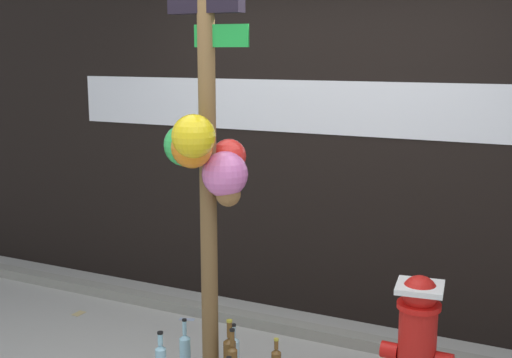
% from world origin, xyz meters
% --- Properties ---
extents(building_wall, '(10.00, 0.21, 3.49)m').
position_xyz_m(building_wall, '(0.00, 1.71, 1.74)').
color(building_wall, black).
rests_on(building_wall, ground_plane).
extents(curb_strip, '(8.00, 0.12, 0.08)m').
position_xyz_m(curb_strip, '(0.00, 1.20, 0.04)').
color(curb_strip, gray).
rests_on(curb_strip, ground_plane).
extents(memorial_post, '(0.47, 0.52, 2.53)m').
position_xyz_m(memorial_post, '(-0.21, 0.26, 1.49)').
color(memorial_post, brown).
rests_on(memorial_post, ground_plane).
extents(fire_hydrant, '(0.39, 0.28, 0.79)m').
position_xyz_m(fire_hydrant, '(0.93, 0.55, 0.42)').
color(fire_hydrant, red).
rests_on(fire_hydrant, ground_plane).
extents(bottle_1, '(0.07, 0.07, 0.34)m').
position_xyz_m(bottle_1, '(-0.16, 0.47, 0.14)').
color(bottle_1, '#B2DBEA').
rests_on(bottle_1, ground_plane).
extents(bottle_2, '(0.07, 0.07, 0.36)m').
position_xyz_m(bottle_2, '(-0.45, 0.37, 0.14)').
color(bottle_2, '#93CCE0').
rests_on(bottle_2, ground_plane).
extents(bottle_4, '(0.06, 0.06, 0.39)m').
position_xyz_m(bottle_4, '(-0.33, 0.52, 0.16)').
color(bottle_4, silver).
rests_on(bottle_4, ground_plane).
extents(litter_0, '(0.12, 0.07, 0.01)m').
position_xyz_m(litter_0, '(-0.88, 1.08, 0.00)').
color(litter_0, '#8C99B2').
rests_on(litter_0, ground_plane).
extents(litter_2, '(0.07, 0.10, 0.01)m').
position_xyz_m(litter_2, '(-1.69, 0.81, 0.00)').
color(litter_2, tan).
rests_on(litter_2, ground_plane).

